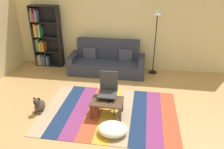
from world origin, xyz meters
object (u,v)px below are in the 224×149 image
couch (107,62)px  pouf (113,129)px  standing_lamp (157,21)px  folding_chair (108,88)px  coffee_table (107,103)px  tv_remote (110,101)px  dog (39,105)px  bookshelf (44,39)px

couch → pouf: size_ratio=3.93×
standing_lamp → folding_chair: size_ratio=2.13×
couch → coffee_table: couch is taller
tv_remote → folding_chair: bearing=140.1°
standing_lamp → folding_chair: standing_lamp is taller
coffee_table → dog: (-1.52, -0.10, -0.13)m
coffee_table → dog: size_ratio=1.71×
bookshelf → coffee_table: bookshelf is taller
pouf → standing_lamp: size_ratio=0.30×
dog → folding_chair: 1.58m
coffee_table → tv_remote: (0.06, -0.02, 0.08)m
couch → tv_remote: 2.24m
dog → tv_remote: dog is taller
pouf → folding_chair: bearing=105.3°
bookshelf → dog: 2.83m
dog → folding_chair: size_ratio=0.44×
folding_chair → coffee_table: bearing=-41.1°
couch → folding_chair: (0.37, -1.94, 0.20)m
tv_remote → folding_chair: size_ratio=0.17×
couch → tv_remote: couch is taller
dog → couch: bearing=63.5°
couch → folding_chair: 1.98m
bookshelf → couch: bearing=-7.7°
folding_chair → pouf: bearing=-29.7°
couch → bookshelf: 2.19m
tv_remote → pouf: bearing=-41.9°
bookshelf → coffee_table: bearing=-44.8°
bookshelf → standing_lamp: 3.56m
pouf → bookshelf: bearing=131.4°
coffee_table → standing_lamp: bearing=66.9°
couch → standing_lamp: (1.39, 0.19, 1.26)m
bookshelf → folding_chair: bearing=-42.1°
coffee_table → tv_remote: tv_remote is taller
tv_remote → coffee_table: bearing=-166.9°
bookshelf → pouf: 4.14m
standing_lamp → tv_remote: standing_lamp is taller
bookshelf → dog: size_ratio=4.86×
couch → standing_lamp: size_ratio=1.18×
couch → tv_remote: size_ratio=15.07×
coffee_table → pouf: coffee_table is taller
standing_lamp → folding_chair: 2.59m
couch → standing_lamp: bearing=7.9°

